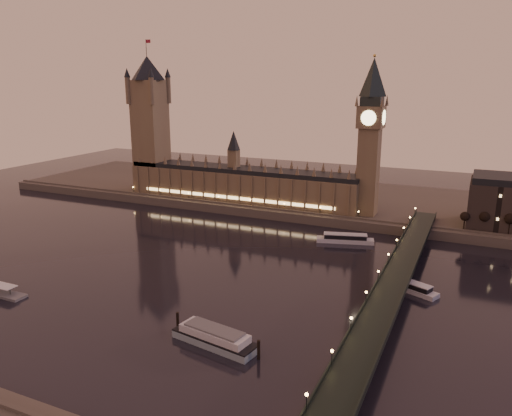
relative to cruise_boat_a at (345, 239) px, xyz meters
The scene contains 12 objects.
ground 90.39m from the cruise_boat_a, 125.49° to the right, with size 700.00×700.00×0.00m, color black.
far_embankment 94.15m from the cruise_boat_a, 103.80° to the left, with size 560.00×130.00×6.00m, color #423D35.
palace_of_westminster 105.80m from the cruise_boat_a, 152.88° to the left, with size 180.00×26.62×52.00m.
victoria_tower 189.77m from the cruise_boat_a, 164.62° to the left, with size 31.68×31.68×118.00m.
big_ben 77.74m from the cruise_boat_a, 88.15° to the left, with size 17.68×17.68×104.00m.
westminster_bridge 83.40m from the cruise_boat_a, 61.98° to the right, with size 13.20×260.00×15.30m.
bare_tree_0 73.29m from the cruise_boat_a, 29.38° to the left, with size 5.82×5.82×11.84m.
bare_tree_1 84.82m from the cruise_boat_a, 24.98° to the left, with size 5.82×5.82×11.84m.
bare_tree_2 96.76m from the cruise_boat_a, 21.67° to the left, with size 5.82×5.82×11.84m.
cruise_boat_a is the anchor object (origin of this frame).
cruise_boat_b 72.97m from the cruise_boat_a, 51.22° to the right, with size 26.15×16.34×4.75m.
moored_barge 136.96m from the cruise_boat_a, 95.51° to the right, with size 38.62×15.03×7.18m.
Camera 1 is at (121.73, -206.69, 95.02)m, focal length 35.00 mm.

